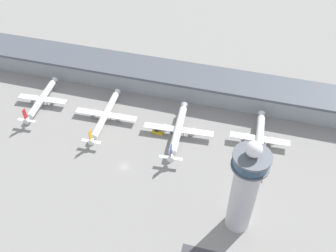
% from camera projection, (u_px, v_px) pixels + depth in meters
% --- Properties ---
extents(ground_plane, '(1000.00, 1000.00, 0.00)m').
position_uv_depth(ground_plane, '(124.00, 167.00, 194.53)').
color(ground_plane, gray).
extents(terminal_building, '(252.64, 25.00, 13.63)m').
position_uv_depth(terminal_building, '(161.00, 78.00, 238.19)').
color(terminal_building, '#9399A3').
rests_on(terminal_building, ground).
extents(control_tower, '(15.00, 15.00, 53.03)m').
position_uv_depth(control_tower, '(245.00, 188.00, 152.81)').
color(control_tower, '#BCBCC1').
rests_on(control_tower, ground).
extents(airplane_gate_alpha, '(30.74, 41.21, 12.66)m').
position_uv_depth(airplane_gate_alpha, '(42.00, 99.00, 227.02)').
color(airplane_gate_alpha, silver).
rests_on(airplane_gate_alpha, ground).
extents(airplane_gate_bravo, '(37.15, 45.86, 12.02)m').
position_uv_depth(airplane_gate_bravo, '(105.00, 115.00, 217.63)').
color(airplane_gate_bravo, white).
rests_on(airplane_gate_bravo, ground).
extents(airplane_gate_charlie, '(39.55, 44.57, 13.79)m').
position_uv_depth(airplane_gate_charlie, '(178.00, 130.00, 207.78)').
color(airplane_gate_charlie, white).
rests_on(airplane_gate_charlie, ground).
extents(airplane_gate_delta, '(32.51, 43.58, 13.55)m').
position_uv_depth(airplane_gate_delta, '(260.00, 139.00, 202.54)').
color(airplane_gate_delta, white).
rests_on(airplane_gate_delta, ground).
extents(service_truck_catering, '(6.23, 2.85, 2.97)m').
position_uv_depth(service_truck_catering, '(158.00, 132.00, 211.81)').
color(service_truck_catering, black).
rests_on(service_truck_catering, ground).
extents(service_truck_fuel, '(7.53, 3.51, 2.78)m').
position_uv_depth(service_truck_fuel, '(247.00, 152.00, 200.60)').
color(service_truck_fuel, black).
rests_on(service_truck_fuel, ground).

